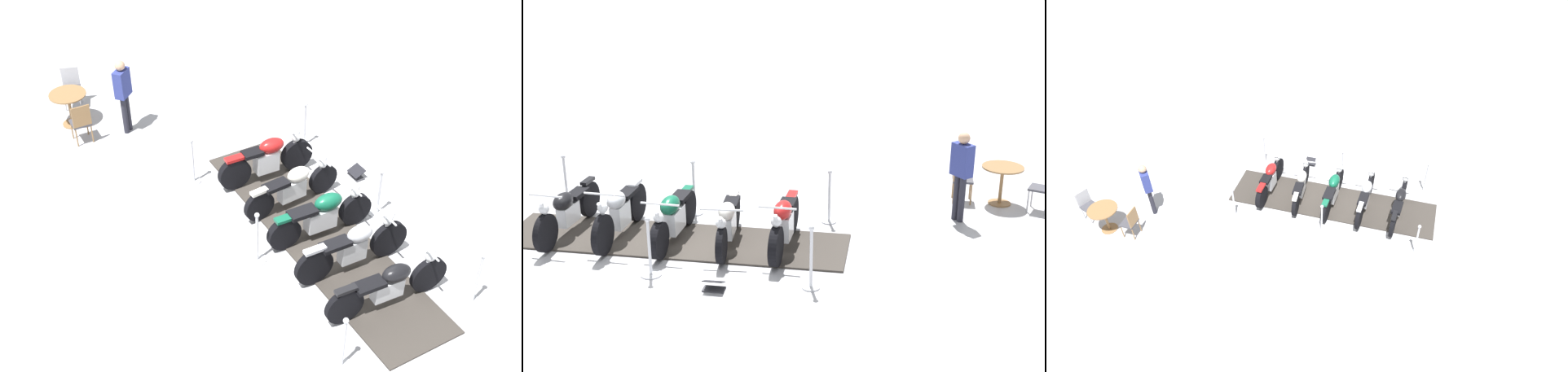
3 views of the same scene
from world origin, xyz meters
The scene contains 17 objects.
ground_plane centered at (0.00, 0.00, 0.00)m, with size 80.00×80.00×0.00m, color #B2B2B7.
display_platform centered at (0.00, 0.00, 0.02)m, with size 6.14×1.48×0.03m, color #38332D.
motorcycle_black centered at (-1.56, -1.21, 0.49)m, with size 1.33×1.98×0.99m.
motorcycle_chrome centered at (-0.78, -0.61, 0.51)m, with size 1.35×1.90×1.04m.
motorcycle_forest centered at (0.02, -0.02, 0.49)m, with size 1.32×1.84×0.94m.
motorcycle_cream centered at (0.81, 0.57, 0.47)m, with size 1.47×1.67×0.91m.
motorcycle_maroon centered at (1.59, 1.16, 0.50)m, with size 1.30×1.78×0.99m.
stanchion_left_front centered at (-2.88, -0.51, 0.36)m, with size 0.31×0.31×1.06m.
stanchion_right_mid centered at (0.79, -1.05, 0.31)m, with size 0.34×0.34×1.03m.
stanchion_left_mid centered at (-0.79, 1.05, 0.35)m, with size 0.33×0.33×1.09m.
stanchion_right_rear centered at (2.88, 0.51, 0.38)m, with size 0.29×0.29×1.07m.
stanchion_left_rear centered at (1.30, 2.61, 0.38)m, with size 0.29×0.29×1.05m.
info_placard centered at (1.88, -0.63, 0.07)m, with size 0.41×0.39×0.21m.
cafe_table centered at (3.04, 5.75, 0.59)m, with size 0.81×0.81×0.78m.
cafe_chair_near_table centered at (2.38, 5.26, 0.54)m, with size 0.56×0.56×0.96m.
cafe_chair_across_table centered at (3.83, 5.99, 0.53)m, with size 0.50×0.50×0.93m.
bystander_person centered at (2.93, 4.43, 1.04)m, with size 0.44×0.29×1.74m.
Camera 2 is at (10.17, -7.07, 5.70)m, focal length 52.11 mm.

